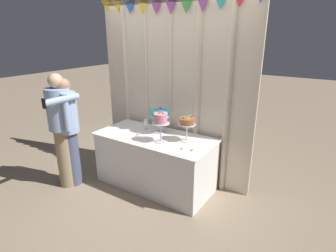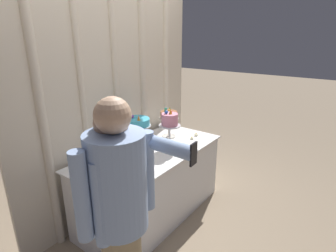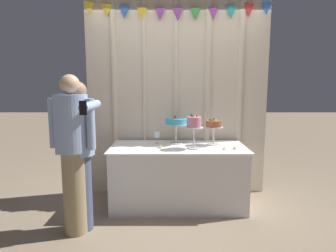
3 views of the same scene
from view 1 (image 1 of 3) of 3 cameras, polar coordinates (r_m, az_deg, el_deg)
The scene contains 12 objects.
ground_plane at distance 4.04m, azimuth -3.49°, elevation -12.77°, with size 24.00×24.00×0.00m, color gray.
draped_curtain at distance 3.92m, azimuth 1.23°, elevation 10.10°, with size 2.46×0.15×2.88m.
cake_table at distance 3.92m, azimuth -2.73°, elevation -7.36°, with size 1.68×0.79×0.77m.
cake_display_leftmost at distance 3.81m, azimuth -1.73°, elevation 2.53°, with size 0.30×0.30×0.38m.
cake_display_center at distance 3.48m, azimuth -1.56°, elevation 1.18°, with size 0.23×0.23×0.43m.
cake_display_rightmost at distance 3.53m, azimuth 4.00°, elevation 0.60°, with size 0.23×0.23×0.36m.
wine_glass at distance 4.01m, azimuth -4.60°, elevation 0.89°, with size 0.08×0.08×0.16m.
tealight_far_left at distance 3.82m, azimuth -6.30°, elevation -1.73°, with size 0.05×0.05×0.04m.
tealight_near_left at distance 3.36m, azimuth 3.05°, elevation -4.70°, with size 0.04×0.04×0.03m.
tealight_near_right at distance 3.32m, azimuth 5.14°, elevation -5.05°, with size 0.04×0.04×0.04m.
guest_man_dark_suit at distance 4.01m, azimuth -21.46°, elevation -0.23°, with size 0.49×0.39×1.63m.
guest_man_pink_jacket at distance 4.01m, azimuth -20.34°, elevation -0.41°, with size 0.44×0.62×1.56m.
Camera 1 is at (2.05, -2.74, 2.14)m, focal length 29.00 mm.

